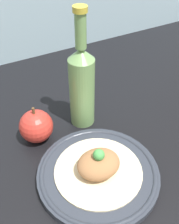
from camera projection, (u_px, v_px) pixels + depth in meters
ground_plane at (99, 159)px, 62.62cm from camera, size 180.00×110.00×4.00cm
plate at (98, 173)px, 55.94cm from camera, size 26.06×26.06×1.97cm
plated_food at (98, 166)px, 54.34cm from camera, size 18.68×18.68×6.51cm
cider_bottle at (82, 84)px, 62.89cm from camera, size 6.27×6.27×30.01cm
apple at (36, 126)px, 62.65cm from camera, size 8.14×8.14×9.69cm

